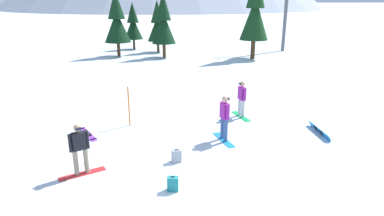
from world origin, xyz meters
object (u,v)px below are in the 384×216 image
Objects in this scene: trail_marker_pole at (129,106)px; pine_tree_slender at (164,22)px; loose_snowboard_near_left at (87,134)px; snowboarder_foreground at (80,148)px; backpack_teal at (173,184)px; pine_tree_short at (157,24)px; snowboarder_midground at (224,117)px; loose_snowboard_near_right at (319,130)px; pine_tree_leaning at (255,10)px; pine_tree_broad at (117,21)px; snowboarder_background at (242,98)px; pine_tree_twin at (133,24)px; backpack_grey at (176,156)px.

pine_tree_slender is (0.55, 17.87, 2.36)m from trail_marker_pole.
pine_tree_slender is at bearing 83.47° from loose_snowboard_near_left.
trail_marker_pole is 0.30× the size of pine_tree_slender.
snowboarder_foreground is 3.17m from backpack_teal.
pine_tree_short reaches higher than snowboarder_foreground.
snowboarder_midground reaches higher than loose_snowboard_near_right.
pine_tree_leaning is 1.29× the size of pine_tree_broad.
snowboarder_midground is at bearing -112.23° from snowboarder_background.
trail_marker_pole is at bearing -91.75° from pine_tree_slender.
loose_snowboard_near_left is at bearing -86.61° from pine_tree_twin.
loose_snowboard_near_left is at bearing -93.49° from pine_tree_short.
snowboarder_foreground is at bearing -165.36° from backpack_grey.
pine_tree_leaning reaches higher than trail_marker_pole.
snowboarder_midground is at bearing 62.35° from backpack_teal.
loose_snowboard_near_left is 0.28× the size of pine_tree_slender.
snowboarder_foreground is 0.94× the size of snowboarder_midground.
pine_tree_slender is (-3.40, 19.58, 2.28)m from snowboarder_midground.
loose_snowboard_near_right reaches higher than loose_snowboard_near_left.
pine_tree_slender reaches higher than backpack_grey.
trail_marker_pole is (-5.08, -1.05, -0.02)m from snowboarder_background.
trail_marker_pole is 23.65m from pine_tree_twin.
loose_snowboard_near_right is (4.02, 0.59, -0.83)m from snowboarder_midground.
backpack_grey is at bearing -34.47° from loose_snowboard_near_left.
snowboarder_foreground is at bearing -85.48° from pine_tree_twin.
pine_tree_twin is 13.54m from pine_tree_leaning.
pine_tree_twin is at bearing 100.88° from backpack_grey.
pine_tree_short is 0.85× the size of pine_tree_broad.
trail_marker_pole is at bearing 156.55° from snowboarder_midground.
pine_tree_broad reaches higher than loose_snowboard_near_left.
snowboarder_foreground is at bearing -82.58° from pine_tree_broad.
snowboarder_foreground reaches higher than backpack_grey.
trail_marker_pole is 0.36× the size of pine_tree_twin.
backpack_teal is at bearing -92.12° from backpack_grey.
snowboarder_background is at bearing -70.00° from pine_tree_twin.
trail_marker_pole reaches higher than loose_snowboard_near_left.
backpack_grey is (-5.85, -2.41, 0.08)m from loose_snowboard_near_right.
loose_snowboard_near_left is 4.53m from backpack_grey.
snowboarder_background reaches higher than snowboarder_foreground.
backpack_teal is 26.71m from pine_tree_short.
trail_marker_pole is (-2.05, 5.33, 0.67)m from backpack_teal.
loose_snowboard_near_left is 19.23m from pine_tree_slender.
trail_marker_pole is at bearing 111.08° from backpack_teal.
pine_tree_broad is at bearing 103.85° from backpack_teal.
pine_tree_short is 0.66× the size of pine_tree_leaning.
snowboarder_midground is at bearing -79.57° from pine_tree_short.
snowboarder_background is 19.84m from pine_tree_broad.
snowboarder_foreground reaches higher than backpack_teal.
snowboarder_background is 0.22× the size of pine_tree_leaning.
pine_tree_slender is at bearing 99.85° from snowboarder_midground.
snowboarder_midground is 26.11m from pine_tree_twin.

